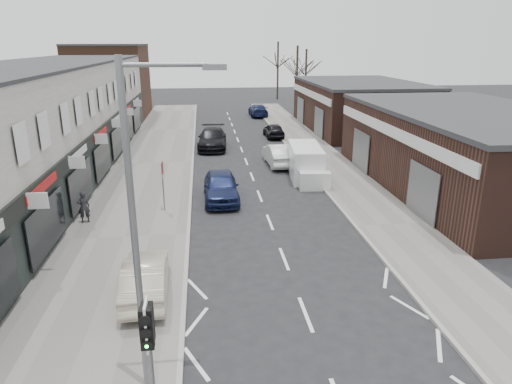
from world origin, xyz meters
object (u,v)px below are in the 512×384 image
object	(u,v)px
sedan_on_pavement	(145,277)
pedestrian	(84,207)
parked_car_left_a	(221,186)
parked_car_right_a	(278,155)
warning_sign	(163,171)
parked_car_right_b	(274,130)
traffic_light	(148,336)
street_lamp	(141,219)
parked_car_right_c	(258,110)
white_van	(306,163)
parked_car_left_b	(212,139)

from	to	relation	value
sedan_on_pavement	pedestrian	size ratio (longest dim) A/B	2.60
sedan_on_pavement	parked_car_left_a	bearing A→B (deg)	-109.10
pedestrian	parked_car_right_a	size ratio (longest dim) A/B	0.34
warning_sign	parked_car_right_b	world-z (taller)	warning_sign
traffic_light	pedestrian	xyz separation A→B (m)	(-4.47, 12.76, -1.52)
parked_car_left_a	parked_car_right_b	distance (m)	17.95
street_lamp	sedan_on_pavement	world-z (taller)	street_lamp
parked_car_right_b	parked_car_right_c	world-z (taller)	parked_car_right_c
traffic_light	warning_sign	distance (m)	14.04
traffic_light	parked_car_right_c	size ratio (longest dim) A/B	0.64
sedan_on_pavement	parked_car_right_c	bearing A→B (deg)	-104.72
parked_car_left_a	traffic_light	bearing A→B (deg)	-98.25
parked_car_right_c	street_lamp	bearing A→B (deg)	79.58
pedestrian	parked_car_left_a	size ratio (longest dim) A/B	0.33
traffic_light	parked_car_right_a	size ratio (longest dim) A/B	0.67
white_van	parked_car_left_a	xyz separation A→B (m)	(-5.61, -3.68, -0.19)
parked_car_left_b	parked_car_right_a	xyz separation A→B (m)	(4.55, -5.97, -0.05)
parked_car_left_b	parked_car_right_a	distance (m)	7.50
warning_sign	sedan_on_pavement	xyz separation A→B (m)	(-0.04, -8.37, -1.41)
parked_car_left_b	parked_car_right_a	world-z (taller)	parked_car_left_b
traffic_light	warning_sign	size ratio (longest dim) A/B	1.15
white_van	sedan_on_pavement	bearing A→B (deg)	-116.93
warning_sign	parked_car_right_c	bearing A→B (deg)	74.64
parked_car_left_a	parked_car_right_c	world-z (taller)	parked_car_left_a
parked_car_left_a	parked_car_right_a	distance (m)	8.43
parked_car_left_a	parked_car_right_a	world-z (taller)	parked_car_left_a
street_lamp	parked_car_left_b	xyz separation A→B (m)	(2.18, 27.55, -3.81)
street_lamp	white_van	size ratio (longest dim) A/B	1.46
street_lamp	pedestrian	xyz separation A→B (m)	(-4.35, 11.55, -3.72)
sedan_on_pavement	parked_car_right_b	size ratio (longest dim) A/B	1.05
pedestrian	parked_car_right_b	world-z (taller)	pedestrian
street_lamp	sedan_on_pavement	xyz separation A→B (m)	(-0.67, 4.43, -3.83)
traffic_light	white_van	bearing A→B (deg)	67.99
sedan_on_pavement	parked_car_left_b	world-z (taller)	parked_car_left_b
white_van	parked_car_left_a	bearing A→B (deg)	-141.48
parked_car_right_b	traffic_light	bearing A→B (deg)	74.91
pedestrian	parked_car_left_b	xyz separation A→B (m)	(6.52, 16.01, -0.09)
parked_car_left_a	parked_car_right_c	bearing A→B (deg)	78.92
traffic_light	parked_car_left_b	size ratio (longest dim) A/B	0.56
street_lamp	white_van	xyz separation A→B (m)	(7.93, 18.08, -3.64)
parked_car_right_a	street_lamp	bearing A→B (deg)	70.05
pedestrian	parked_car_right_c	distance (m)	35.02
parked_car_left_b	parked_car_right_c	world-z (taller)	parked_car_left_b
street_lamp	parked_car_left_a	size ratio (longest dim) A/B	1.72
traffic_light	street_lamp	xyz separation A→B (m)	(-0.13, 1.22, 2.20)
parked_car_right_a	sedan_on_pavement	bearing A→B (deg)	64.02
traffic_light	parked_car_right_b	xyz separation A→B (m)	(7.79, 32.67, -1.76)
white_van	pedestrian	size ratio (longest dim) A/B	3.52
parked_car_left_a	warning_sign	bearing A→B (deg)	-151.71
traffic_light	white_van	xyz separation A→B (m)	(7.80, 19.30, -1.44)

